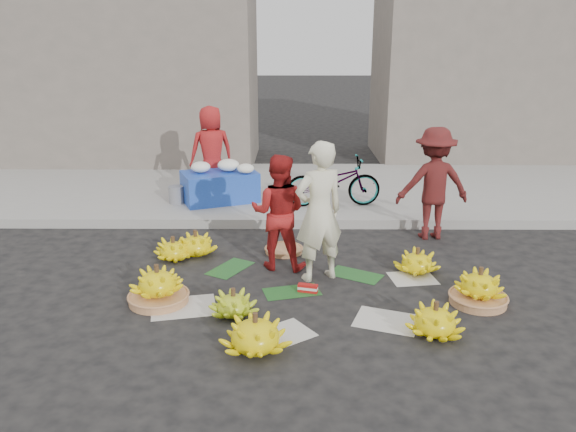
{
  "coord_description": "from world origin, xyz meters",
  "views": [
    {
      "loc": [
        -0.1,
        -6.21,
        2.85
      ],
      "look_at": [
        -0.15,
        0.55,
        0.7
      ],
      "focal_mm": 35.0,
      "sensor_mm": 36.0,
      "label": 1
    }
  ],
  "objects_px": {
    "banana_bunch_4": "(479,288)",
    "flower_table": "(220,184)",
    "bicycle": "(333,182)",
    "banana_bunch_0": "(158,286)",
    "vendor_cream": "(319,212)"
  },
  "relations": [
    {
      "from": "banana_bunch_4",
      "to": "vendor_cream",
      "type": "relative_size",
      "value": 0.38
    },
    {
      "from": "bicycle",
      "to": "banana_bunch_0",
      "type": "bearing_deg",
      "value": 142.51
    },
    {
      "from": "banana_bunch_0",
      "to": "bicycle",
      "type": "xyz_separation_m",
      "value": [
        2.2,
        3.44,
        0.34
      ]
    },
    {
      "from": "banana_bunch_0",
      "to": "bicycle",
      "type": "relative_size",
      "value": 0.47
    },
    {
      "from": "banana_bunch_4",
      "to": "bicycle",
      "type": "bearing_deg",
      "value": 112.06
    },
    {
      "from": "banana_bunch_4",
      "to": "flower_table",
      "type": "xyz_separation_m",
      "value": [
        -3.34,
        3.73,
        0.23
      ]
    },
    {
      "from": "flower_table",
      "to": "bicycle",
      "type": "relative_size",
      "value": 0.91
    },
    {
      "from": "vendor_cream",
      "to": "bicycle",
      "type": "xyz_separation_m",
      "value": [
        0.37,
        2.77,
        -0.32
      ]
    },
    {
      "from": "bicycle",
      "to": "flower_table",
      "type": "bearing_deg",
      "value": 76.88
    },
    {
      "from": "banana_bunch_0",
      "to": "vendor_cream",
      "type": "distance_m",
      "value": 2.06
    },
    {
      "from": "banana_bunch_4",
      "to": "flower_table",
      "type": "height_order",
      "value": "flower_table"
    },
    {
      "from": "banana_bunch_4",
      "to": "banana_bunch_0",
      "type": "bearing_deg",
      "value": 179.96
    },
    {
      "from": "vendor_cream",
      "to": "flower_table",
      "type": "relative_size",
      "value": 1.19
    },
    {
      "from": "banana_bunch_4",
      "to": "flower_table",
      "type": "bearing_deg",
      "value": 131.9
    },
    {
      "from": "flower_table",
      "to": "bicycle",
      "type": "height_order",
      "value": "bicycle"
    }
  ]
}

